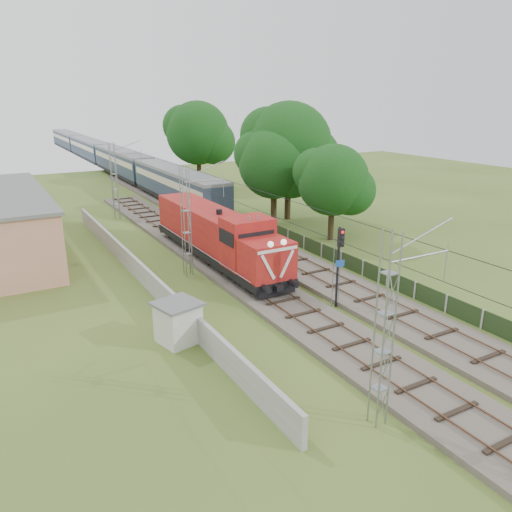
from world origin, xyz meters
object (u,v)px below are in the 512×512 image
locomotive (217,234)px  signal_post (340,253)px  relay_hut (178,322)px  coach_rake (104,154)px

locomotive → signal_post: signal_post is taller
relay_hut → signal_post: bearing=-3.0°
coach_rake → signal_post: signal_post is taller
locomotive → coach_rake: (5.00, 57.88, 0.29)m
locomotive → signal_post: 11.81m
coach_rake → signal_post: bearing=-91.8°
signal_post → coach_rake: bearing=88.2°
coach_rake → relay_hut: bearing=-100.2°
coach_rake → signal_post: 69.34m
signal_post → locomotive: bearing=103.8°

